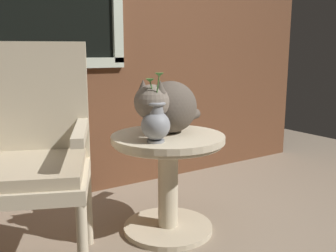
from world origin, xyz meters
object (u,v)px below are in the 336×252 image
wicker_chair (27,150)px  pewter_vase_with_ivy (156,122)px  cat (168,106)px  wicker_side_table (168,167)px

wicker_chair → pewter_vase_with_ivy: bearing=-14.5°
wicker_chair → cat: 0.76m
wicker_side_table → wicker_chair: (-0.73, 0.04, 0.19)m
wicker_chair → cat: wicker_chair is taller
wicker_chair → cat: (0.75, -0.01, 0.14)m
wicker_side_table → pewter_vase_with_ivy: bearing=-143.1°
wicker_side_table → cat: cat is taller
cat → pewter_vase_with_ivy: (-0.16, -0.14, -0.05)m
wicker_side_table → pewter_vase_with_ivy: pewter_vase_with_ivy is taller
wicker_side_table → pewter_vase_with_ivy: (-0.14, -0.11, 0.28)m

